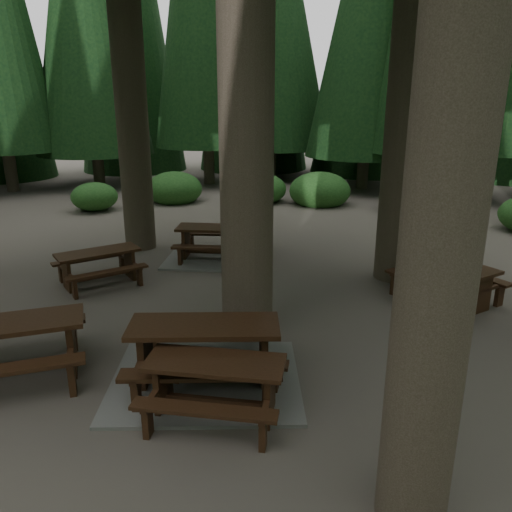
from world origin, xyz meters
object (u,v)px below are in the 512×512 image
at_px(picnic_table_f, 215,379).
at_px(picnic_table_d, 447,274).
at_px(picnic_table_e, 9,342).
at_px(picnic_table_a, 205,361).
at_px(picnic_table_c, 217,248).
at_px(picnic_table_b, 99,262).

bearing_deg(picnic_table_f, picnic_table_d, 50.72).
height_order(picnic_table_d, picnic_table_e, picnic_table_e).
height_order(picnic_table_a, picnic_table_c, picnic_table_a).
bearing_deg(picnic_table_c, picnic_table_f, -80.75).
distance_m(picnic_table_c, picnic_table_d, 5.43).
distance_m(picnic_table_a, picnic_table_f, 0.78).
relative_size(picnic_table_b, picnic_table_c, 0.71).
relative_size(picnic_table_a, picnic_table_d, 1.40).
bearing_deg(picnic_table_c, picnic_table_e, -108.81).
distance_m(picnic_table_a, picnic_table_b, 4.74).
distance_m(picnic_table_b, picnic_table_c, 2.96).
bearing_deg(picnic_table_b, picnic_table_e, -124.82).
height_order(picnic_table_a, picnic_table_e, picnic_table_a).
bearing_deg(picnic_table_a, picnic_table_e, 177.05).
xyz_separation_m(picnic_table_a, picnic_table_c, (-2.82, 4.93, -0.03)).
bearing_deg(picnic_table_b, picnic_table_c, 2.63).
height_order(picnic_table_e, picnic_table_f, picnic_table_e).
xyz_separation_m(picnic_table_a, picnic_table_e, (-2.48, -1.17, 0.26)).
distance_m(picnic_table_b, picnic_table_d, 7.17).
relative_size(picnic_table_b, picnic_table_d, 0.90).
relative_size(picnic_table_a, picnic_table_e, 1.29).
relative_size(picnic_table_d, picnic_table_e, 0.92).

